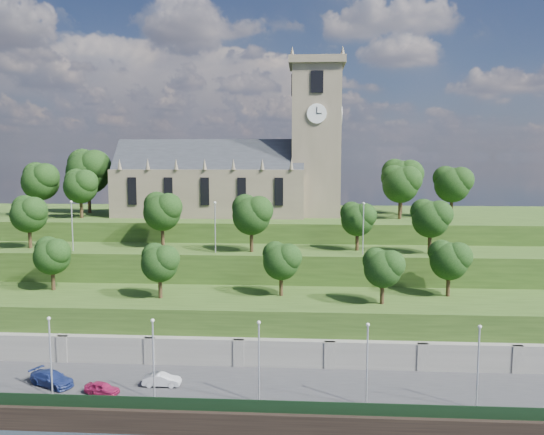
# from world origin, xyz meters

# --- Properties ---
(ground) EXTENTS (320.00, 320.00, 0.00)m
(ground) POSITION_xyz_m (0.00, 0.00, 0.00)
(ground) COLOR black
(ground) RESTS_ON ground
(promenade) EXTENTS (160.00, 12.00, 2.00)m
(promenade) POSITION_xyz_m (0.00, 6.00, 1.00)
(promenade) COLOR #2D2D30
(promenade) RESTS_ON ground
(quay_wall) EXTENTS (160.00, 0.50, 2.20)m
(quay_wall) POSITION_xyz_m (0.00, -0.05, 1.10)
(quay_wall) COLOR black
(quay_wall) RESTS_ON ground
(fence) EXTENTS (160.00, 0.10, 1.20)m
(fence) POSITION_xyz_m (0.00, 0.60, 2.60)
(fence) COLOR black
(fence) RESTS_ON promenade
(retaining_wall) EXTENTS (160.00, 2.10, 5.00)m
(retaining_wall) POSITION_xyz_m (0.00, 11.97, 2.50)
(retaining_wall) COLOR slate
(retaining_wall) RESTS_ON ground
(embankment_lower) EXTENTS (160.00, 12.00, 8.00)m
(embankment_lower) POSITION_xyz_m (0.00, 18.00, 4.00)
(embankment_lower) COLOR #284316
(embankment_lower) RESTS_ON ground
(embankment_upper) EXTENTS (160.00, 10.00, 12.00)m
(embankment_upper) POSITION_xyz_m (0.00, 29.00, 6.00)
(embankment_upper) COLOR #284316
(embankment_upper) RESTS_ON ground
(hilltop) EXTENTS (160.00, 32.00, 15.00)m
(hilltop) POSITION_xyz_m (0.00, 50.00, 7.50)
(hilltop) COLOR #284316
(hilltop) RESTS_ON ground
(church) EXTENTS (38.60, 12.35, 27.60)m
(church) POSITION_xyz_m (0.79, 45.98, 22.52)
(church) COLOR #6C5F4B
(church) RESTS_ON hilltop
(trees_lower) EXTENTS (62.55, 8.51, 6.92)m
(trees_lower) POSITION_xyz_m (1.82, 18.13, 12.56)
(trees_lower) COLOR #2F2012
(trees_lower) RESTS_ON embankment_lower
(trees_upper) EXTENTS (61.79, 8.36, 8.06)m
(trees_upper) POSITION_xyz_m (2.03, 28.21, 17.20)
(trees_upper) COLOR #2F2012
(trees_upper) RESTS_ON embankment_upper
(trees_hilltop) EXTENTS (75.39, 15.99, 11.53)m
(trees_hilltop) POSITION_xyz_m (-2.01, 45.30, 21.64)
(trees_hilltop) COLOR #2F2012
(trees_hilltop) RESTS_ON hilltop
(lamp_posts_promenade) EXTENTS (60.36, 0.36, 7.97)m
(lamp_posts_promenade) POSITION_xyz_m (-2.00, 2.50, 6.59)
(lamp_posts_promenade) COLOR #B2B2B7
(lamp_posts_promenade) RESTS_ON promenade
(lamp_posts_upper) EXTENTS (40.36, 0.36, 7.05)m
(lamp_posts_upper) POSITION_xyz_m (0.00, 26.00, 16.12)
(lamp_posts_upper) COLOR #B2B2B7
(lamp_posts_upper) RESTS_ON embankment_upper
(car_left) EXTENTS (3.71, 2.19, 1.19)m
(car_left) POSITION_xyz_m (-7.46, 3.43, 2.59)
(car_left) COLOR maroon
(car_left) RESTS_ON promenade
(car_middle) EXTENTS (3.84, 1.39, 1.26)m
(car_middle) POSITION_xyz_m (-2.15, 5.66, 2.63)
(car_middle) COLOR #A7A8AC
(car_middle) RESTS_ON promenade
(car_right) EXTENTS (5.37, 3.92, 1.44)m
(car_right) POSITION_xyz_m (-13.28, 5.05, 2.72)
(car_right) COLOR navy
(car_right) RESTS_ON promenade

